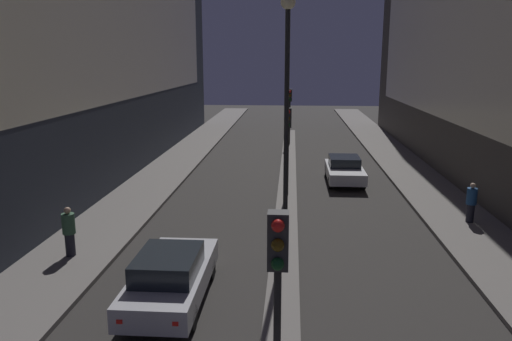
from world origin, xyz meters
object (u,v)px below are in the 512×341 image
traffic_light_near (278,281)px  pedestrian_on_left_sidewalk (69,231)px  traffic_light_far (290,104)px  pedestrian_on_right_sidewalk (471,202)px  traffic_light_mid (288,132)px  car_left_lane (171,276)px  street_lamp (287,90)px  car_right_lane (344,170)px

traffic_light_near → pedestrian_on_left_sidewalk: traffic_light_near is taller
traffic_light_near → traffic_light_far: 30.21m
traffic_light_far → pedestrian_on_right_sidewalk: (7.26, -17.89, -2.19)m
traffic_light_mid → car_left_lane: 11.37m
street_lamp → car_right_lane: size_ratio=2.00×
street_lamp → car_right_lane: bearing=72.9°
traffic_light_near → street_lamp: bearing=90.0°
traffic_light_near → car_right_lane: (3.00, 19.01, -2.46)m
traffic_light_mid → car_left_lane: traffic_light_mid is taller
traffic_light_mid → pedestrian_on_right_sidewalk: bearing=-26.2°
pedestrian_on_left_sidewalk → pedestrian_on_right_sidewalk: 14.94m
traffic_light_mid → pedestrian_on_left_sidewalk: 10.88m
pedestrian_on_right_sidewalk → traffic_light_near: bearing=-120.5°
car_left_lane → pedestrian_on_right_sidewalk: size_ratio=2.96×
traffic_light_far → pedestrian_on_left_sidewalk: (-7.00, -22.36, -2.16)m
traffic_light_far → pedestrian_on_left_sidewalk: bearing=-107.4°
traffic_light_near → car_left_lane: bearing=120.0°
car_right_lane → pedestrian_on_left_sidewalk: (-10.00, -11.16, 0.30)m
traffic_light_far → pedestrian_on_right_sidewalk: 19.43m
street_lamp → pedestrian_on_left_sidewalk: (-7.00, -1.44, -4.48)m
traffic_light_near → traffic_light_far: size_ratio=1.00×
traffic_light_near → pedestrian_on_left_sidewalk: (-7.00, 7.85, -2.16)m
car_right_lane → traffic_light_mid: bearing=-133.9°
traffic_light_far → car_left_lane: (-3.00, -25.01, -2.40)m
traffic_light_mid → pedestrian_on_right_sidewalk: traffic_light_mid is taller
traffic_light_far → traffic_light_near: bearing=-90.0°
street_lamp → pedestrian_on_right_sidewalk: 9.07m
traffic_light_near → pedestrian_on_right_sidewalk: (7.26, 12.32, -2.19)m
car_left_lane → pedestrian_on_left_sidewalk: pedestrian_on_left_sidewalk is taller
pedestrian_on_left_sidewalk → pedestrian_on_right_sidewalk: pedestrian_on_left_sidewalk is taller
traffic_light_near → pedestrian_on_left_sidewalk: 10.74m
traffic_light_near → car_left_lane: traffic_light_near is taller
car_right_lane → street_lamp: bearing=-107.1°
street_lamp → car_right_lane: (3.00, 9.73, -4.77)m
traffic_light_far → car_left_lane: traffic_light_far is taller
traffic_light_far → street_lamp: size_ratio=0.50×
traffic_light_mid → pedestrian_on_right_sidewalk: size_ratio=2.60×
traffic_light_far → street_lamp: street_lamp is taller
car_left_lane → pedestrian_on_right_sidewalk: (10.26, 7.13, 0.21)m
car_right_lane → pedestrian_on_right_sidewalk: pedestrian_on_right_sidewalk is taller
traffic_light_far → car_left_lane: size_ratio=0.88×
traffic_light_far → street_lamp: 21.05m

